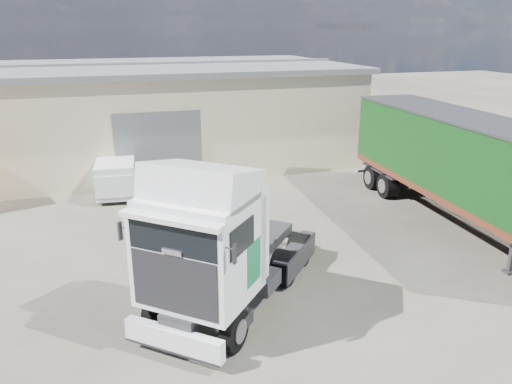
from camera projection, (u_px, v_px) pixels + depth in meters
name	position (u px, v px, depth m)	size (l,w,h in m)	color
ground	(268.00, 274.00, 15.50)	(120.00, 120.00, 0.00)	#2B2823
warehouse	(72.00, 115.00, 27.42)	(30.60, 12.60, 5.42)	beige
brick_boundary_wall	(455.00, 160.00, 23.82)	(0.35, 26.00, 2.50)	maroon
tractor_unit	(217.00, 250.00, 12.77)	(6.17, 6.50, 4.43)	black
box_trailer	(463.00, 160.00, 18.74)	(3.34, 12.72, 4.19)	#2D2D30
panel_van	(117.00, 175.00, 22.79)	(2.02, 4.17, 1.65)	black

